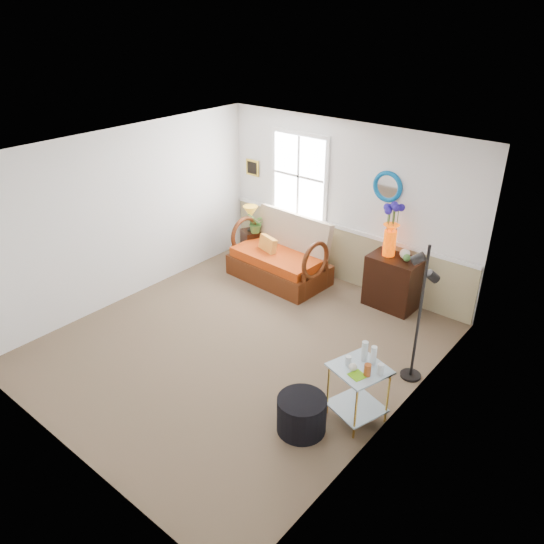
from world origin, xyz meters
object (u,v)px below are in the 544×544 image
Objects in this scene: side_table at (358,393)px; floor_lamp at (419,315)px; cabinet at (393,282)px; ottoman at (301,414)px; loveseat at (279,250)px; lamp_stand at (252,246)px.

side_table is 1.20m from floor_lamp.
floor_lamp is (1.03, -1.38, 0.49)m from cabinet.
side_table is at bearing 56.32° from ottoman.
lamp_stand is (-0.81, 0.25, -0.23)m from loveseat.
cabinet reaches higher than ottoman.
side_table is (0.89, -2.43, -0.06)m from cabinet.
lamp_stand reaches higher than ottoman.
loveseat reaches higher than side_table.
loveseat is 2.35× the size of side_table.
side_table is 0.66m from ottoman.
loveseat is 1.90m from cabinet.
cabinet is (1.86, 0.41, -0.12)m from loveseat.
cabinet is at bearing 15.35° from loveseat.
side_table reaches higher than ottoman.
ottoman is at bearing -44.16° from loveseat.
loveseat is 3.51m from ottoman.
loveseat is 3.00× the size of ottoman.
floor_lamp is (2.88, -0.97, 0.37)m from loveseat.
cabinet is 1.79m from floor_lamp.
loveseat is at bearing -166.21° from cabinet.
lamp_stand is 2.67m from cabinet.
ottoman is at bearing -78.58° from cabinet.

